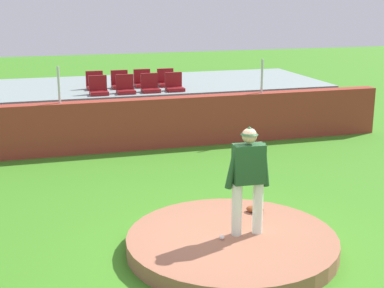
# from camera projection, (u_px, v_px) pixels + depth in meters

# --- Properties ---
(ground_plane) EXTENTS (60.00, 60.00, 0.00)m
(ground_plane) POSITION_uv_depth(u_px,v_px,m) (232.00, 251.00, 8.77)
(ground_plane) COLOR #3C801F
(pitchers_mound) EXTENTS (3.26, 3.26, 0.25)m
(pitchers_mound) POSITION_uv_depth(u_px,v_px,m) (232.00, 243.00, 8.74)
(pitchers_mound) COLOR #9A6147
(pitchers_mound) RESTS_ON ground_plane
(pitcher) EXTENTS (0.72, 0.28, 1.72)m
(pitcher) POSITION_uv_depth(u_px,v_px,m) (248.00, 173.00, 8.52)
(pitcher) COLOR silver
(pitcher) RESTS_ON pitchers_mound
(baseball) EXTENTS (0.07, 0.07, 0.07)m
(baseball) POSITION_uv_depth(u_px,v_px,m) (222.00, 237.00, 8.56)
(baseball) COLOR white
(baseball) RESTS_ON pitchers_mound
(fielding_glove) EXTENTS (0.36, 0.33, 0.11)m
(fielding_glove) POSITION_uv_depth(u_px,v_px,m) (255.00, 209.00, 9.62)
(fielding_glove) COLOR brown
(fielding_glove) RESTS_ON pitchers_mound
(brick_barrier) EXTENTS (13.05, 0.40, 1.30)m
(brick_barrier) POSITION_uv_depth(u_px,v_px,m) (147.00, 124.00, 14.43)
(brick_barrier) COLOR maroon
(brick_barrier) RESTS_ON ground_plane
(fence_post_left) EXTENTS (0.06, 0.06, 0.89)m
(fence_post_left) POSITION_uv_depth(u_px,v_px,m) (59.00, 85.00, 13.57)
(fence_post_left) COLOR silver
(fence_post_left) RESTS_ON brick_barrier
(fence_post_right) EXTENTS (0.06, 0.06, 0.89)m
(fence_post_right) POSITION_uv_depth(u_px,v_px,m) (262.00, 76.00, 15.00)
(fence_post_right) COLOR silver
(fence_post_right) RESTS_ON brick_barrier
(bleacher_platform) EXTENTS (11.80, 4.16, 1.25)m
(bleacher_platform) POSITION_uv_depth(u_px,v_px,m) (128.00, 104.00, 17.05)
(bleacher_platform) COLOR gray
(bleacher_platform) RESTS_ON ground_plane
(stadium_chair_0) EXTENTS (0.48, 0.44, 0.50)m
(stadium_chair_0) POSITION_uv_depth(u_px,v_px,m) (98.00, 89.00, 15.11)
(stadium_chair_0) COLOR maroon
(stadium_chair_0) RESTS_ON bleacher_platform
(stadium_chair_1) EXTENTS (0.48, 0.44, 0.50)m
(stadium_chair_1) POSITION_uv_depth(u_px,v_px,m) (125.00, 87.00, 15.31)
(stadium_chair_1) COLOR maroon
(stadium_chair_1) RESTS_ON bleacher_platform
(stadium_chair_2) EXTENTS (0.48, 0.44, 0.50)m
(stadium_chair_2) POSITION_uv_depth(u_px,v_px,m) (150.00, 86.00, 15.53)
(stadium_chair_2) COLOR maroon
(stadium_chair_2) RESTS_ON bleacher_platform
(stadium_chair_3) EXTENTS (0.48, 0.44, 0.50)m
(stadium_chair_3) POSITION_uv_depth(u_px,v_px,m) (174.00, 85.00, 15.70)
(stadium_chair_3) COLOR maroon
(stadium_chair_3) RESTS_ON bleacher_platform
(stadium_chair_4) EXTENTS (0.48, 0.44, 0.50)m
(stadium_chair_4) POSITION_uv_depth(u_px,v_px,m) (95.00, 84.00, 15.98)
(stadium_chair_4) COLOR maroon
(stadium_chair_4) RESTS_ON bleacher_platform
(stadium_chair_5) EXTENTS (0.48, 0.44, 0.50)m
(stadium_chair_5) POSITION_uv_depth(u_px,v_px,m) (120.00, 83.00, 16.15)
(stadium_chair_5) COLOR maroon
(stadium_chair_5) RESTS_ON bleacher_platform
(stadium_chair_6) EXTENTS (0.48, 0.44, 0.50)m
(stadium_chair_6) POSITION_uv_depth(u_px,v_px,m) (143.00, 81.00, 16.36)
(stadium_chair_6) COLOR maroon
(stadium_chair_6) RESTS_ON bleacher_platform
(stadium_chair_7) EXTENTS (0.48, 0.44, 0.50)m
(stadium_chair_7) POSITION_uv_depth(u_px,v_px,m) (166.00, 81.00, 16.50)
(stadium_chair_7) COLOR maroon
(stadium_chair_7) RESTS_ON bleacher_platform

